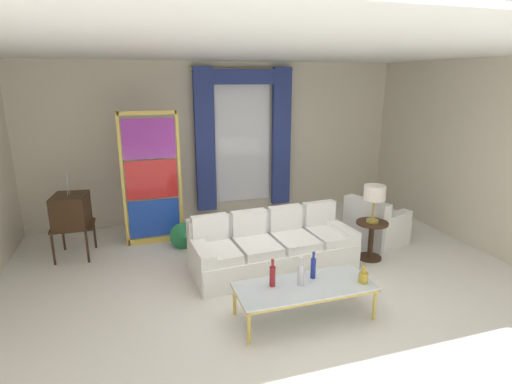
# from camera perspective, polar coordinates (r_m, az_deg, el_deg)

# --- Properties ---
(ground_plane) EXTENTS (16.00, 16.00, 0.00)m
(ground_plane) POSITION_cam_1_polar(r_m,az_deg,el_deg) (5.64, 2.37, -12.76)
(ground_plane) COLOR white
(wall_rear) EXTENTS (8.00, 0.12, 3.00)m
(wall_rear) POSITION_cam_1_polar(r_m,az_deg,el_deg) (7.99, -5.06, 7.06)
(wall_rear) COLOR beige
(wall_rear) RESTS_ON ground
(wall_right) EXTENTS (0.12, 7.00, 3.00)m
(wall_right) POSITION_cam_1_polar(r_m,az_deg,el_deg) (7.61, 27.76, 4.90)
(wall_right) COLOR beige
(wall_right) RESTS_ON ground
(ceiling_slab) EXTENTS (8.00, 7.60, 0.04)m
(ceiling_slab) POSITION_cam_1_polar(r_m,az_deg,el_deg) (5.73, -0.16, 19.02)
(ceiling_slab) COLOR white
(curtained_window) EXTENTS (2.00, 0.17, 2.70)m
(curtained_window) POSITION_cam_1_polar(r_m,az_deg,el_deg) (7.91, -1.72, 8.78)
(curtained_window) COLOR white
(curtained_window) RESTS_ON ground
(couch_white_long) EXTENTS (2.39, 1.07, 0.86)m
(couch_white_long) POSITION_cam_1_polar(r_m,az_deg,el_deg) (5.96, 2.20, -7.87)
(couch_white_long) COLOR white
(couch_white_long) RESTS_ON ground
(coffee_table) EXTENTS (1.58, 0.66, 0.41)m
(coffee_table) POSITION_cam_1_polar(r_m,az_deg,el_deg) (4.79, 6.81, -13.22)
(coffee_table) COLOR silver
(coffee_table) RESTS_ON ground
(bottle_blue_decanter) EXTENTS (0.07, 0.07, 0.33)m
(bottle_blue_decanter) POSITION_cam_1_polar(r_m,az_deg,el_deg) (4.67, 2.33, -11.58)
(bottle_blue_decanter) COLOR maroon
(bottle_blue_decanter) RESTS_ON coffee_table
(bottle_crystal_tall) EXTENTS (0.06, 0.06, 0.34)m
(bottle_crystal_tall) POSITION_cam_1_polar(r_m,az_deg,el_deg) (4.88, 8.03, -10.41)
(bottle_crystal_tall) COLOR navy
(bottle_crystal_tall) RESTS_ON coffee_table
(bottle_amber_squat) EXTENTS (0.07, 0.07, 0.35)m
(bottle_amber_squat) POSITION_cam_1_polar(r_m,az_deg,el_deg) (4.71, 6.34, -11.29)
(bottle_amber_squat) COLOR silver
(bottle_amber_squat) RESTS_ON coffee_table
(bottle_ruby_flask) EXTENTS (0.11, 0.11, 0.22)m
(bottle_ruby_flask) POSITION_cam_1_polar(r_m,az_deg,el_deg) (4.93, 14.85, -11.40)
(bottle_ruby_flask) COLOR gold
(bottle_ruby_flask) RESTS_ON coffee_table
(vintage_tv) EXTENTS (0.62, 0.65, 1.35)m
(vintage_tv) POSITION_cam_1_polar(r_m,az_deg,el_deg) (6.79, -24.56, -2.55)
(vintage_tv) COLOR #382314
(vintage_tv) RESTS_ON ground
(armchair_white) EXTENTS (1.05, 1.04, 0.80)m
(armchair_white) POSITION_cam_1_polar(r_m,az_deg,el_deg) (7.12, 16.31, -4.67)
(armchair_white) COLOR white
(armchair_white) RESTS_ON ground
(stained_glass_divider) EXTENTS (0.95, 0.05, 2.20)m
(stained_glass_divider) POSITION_cam_1_polar(r_m,az_deg,el_deg) (6.82, -14.41, 1.36)
(stained_glass_divider) COLOR gold
(stained_glass_divider) RESTS_ON ground
(peacock_figurine) EXTENTS (0.44, 0.60, 0.50)m
(peacock_figurine) POSITION_cam_1_polar(r_m,az_deg,el_deg) (6.67, -10.07, -6.30)
(peacock_figurine) COLOR beige
(peacock_figurine) RESTS_ON ground
(round_side_table) EXTENTS (0.48, 0.48, 0.59)m
(round_side_table) POSITION_cam_1_polar(r_m,az_deg,el_deg) (6.47, 15.87, -6.07)
(round_side_table) COLOR #382314
(round_side_table) RESTS_ON ground
(table_lamp_brass) EXTENTS (0.32, 0.32, 0.57)m
(table_lamp_brass) POSITION_cam_1_polar(r_m,az_deg,el_deg) (6.26, 16.32, -0.33)
(table_lamp_brass) COLOR #B29338
(table_lamp_brass) RESTS_ON round_side_table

